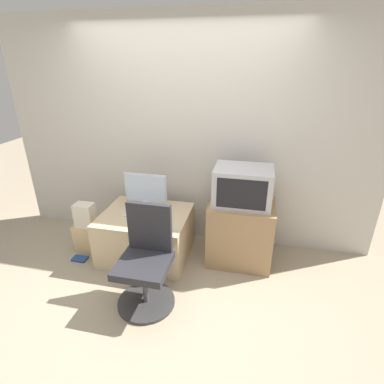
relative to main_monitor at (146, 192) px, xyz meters
The scene contains 12 objects.
ground_plane 1.25m from the main_monitor, 67.93° to the right, with size 12.00×12.00×0.00m, color tan.
wall_back 0.79m from the main_monitor, 46.04° to the left, with size 4.40×0.05×2.60m.
desk 0.50m from the main_monitor, 76.93° to the right, with size 0.96×0.79×0.54m.
side_stand 1.16m from the main_monitor, ahead, with size 0.69×0.54×0.71m.
main_monitor is the anchor object (origin of this frame).
keyboard 0.30m from the main_monitor, 91.26° to the right, with size 0.32×0.11×0.01m.
mouse 0.36m from the main_monitor, 46.10° to the right, with size 0.06×0.03×0.03m.
crt_tv 1.10m from the main_monitor, ahead, with size 0.59×0.43×0.40m.
office_chair 0.96m from the main_monitor, 70.59° to the right, with size 0.54×0.54×0.95m.
cardboard_box_lower 0.90m from the main_monitor, 159.31° to the right, with size 0.32×0.17×0.35m.
cardboard_box_upper 0.75m from the main_monitor, 159.31° to the right, with size 0.21×0.15×0.28m.
book 1.09m from the main_monitor, 147.47° to the right, with size 0.17×0.11×0.02m.
Camera 1 is at (0.81, -1.99, 2.11)m, focal length 28.00 mm.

